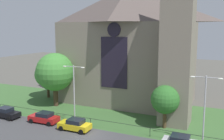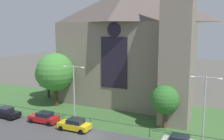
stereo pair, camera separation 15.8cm
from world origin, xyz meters
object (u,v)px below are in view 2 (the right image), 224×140
tree_left_far (48,74)px  parked_car_yellow (75,125)px  streetlamp_near (74,87)px  parked_car_black (6,113)px  tree_right_near (165,100)px  tree_left_near (55,72)px  church_building (131,44)px  parked_car_red (44,117)px  streetlamp_far (205,102)px

tree_left_far → parked_car_yellow: tree_left_far is taller
streetlamp_near → parked_car_black: 11.68m
tree_right_near → parked_car_black: size_ratio=1.34×
tree_left_near → parked_car_black: (-3.03, -7.99, -5.04)m
tree_left_far → parked_car_yellow: size_ratio=1.63×
tree_right_near → parked_car_black: (-22.15, -5.54, -3.09)m
church_building → tree_left_far: 16.75m
tree_right_near → parked_car_red: (-15.68, -4.95, -3.09)m
church_building → parked_car_red: 18.88m
tree_left_near → tree_right_near: bearing=-7.3°
tree_left_far → parked_car_red: size_ratio=1.62×
tree_right_near → streetlamp_near: bearing=-162.4°
tree_left_far → parked_car_yellow: 18.28m
church_building → parked_car_yellow: size_ratio=6.16×
streetlamp_near → parked_car_yellow: (1.21, -1.89, -4.46)m
streetlamp_near → streetlamp_far: 16.66m
parked_car_black → streetlamp_far: bearing=6.5°
parked_car_yellow → church_building: bearing=-98.0°
church_building → streetlamp_far: size_ratio=3.25×
church_building → streetlamp_far: 19.58m
tree_right_near → streetlamp_far: bearing=-35.4°
parked_car_black → tree_left_far: bearing=99.9°
tree_left_far → church_building: bearing=11.9°
church_building → tree_right_near: size_ratio=4.54×
streetlamp_far → streetlamp_near: bearing=180.0°
tree_right_near → tree_left_far: size_ratio=0.84×
tree_left_far → parked_car_black: tree_left_far is taller
tree_left_near → parked_car_black: tree_left_near is taller
streetlamp_near → parked_car_red: size_ratio=1.93×
streetlamp_far → parked_car_yellow: streetlamp_far is taller
church_building → tree_right_near: church_building is taller
parked_car_red → parked_car_yellow: 5.40m
parked_car_yellow → streetlamp_near: bearing=-58.0°
tree_left_near → parked_car_red: tree_left_near is taller
tree_left_near → streetlamp_far: size_ratio=1.12×
tree_left_far → streetlamp_far: 30.52m
church_building → tree_left_near: church_building is taller
streetlamp_far → parked_car_red: streetlamp_far is taller
streetlamp_near → parked_car_yellow: 4.99m
parked_car_black → parked_car_yellow: (11.84, -0.00, 0.00)m
tree_left_far → parked_car_red: bearing=-54.7°
tree_left_near → parked_car_red: bearing=-65.1°
tree_left_far → parked_car_red: (8.01, -11.30, -3.68)m
tree_right_near → parked_car_black: bearing=-166.0°
streetlamp_near → tree_left_near: bearing=141.2°
tree_left_near → parked_car_yellow: size_ratio=2.13×
tree_right_near → tree_left_far: tree_left_far is taller
streetlamp_near → streetlamp_far: (16.65, -0.00, -0.09)m
streetlamp_near → parked_car_black: bearing=-169.9°
tree_left_near → parked_car_yellow: 12.92m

